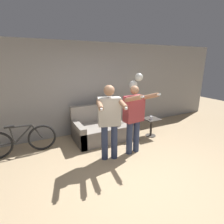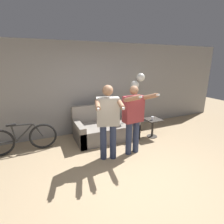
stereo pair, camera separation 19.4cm
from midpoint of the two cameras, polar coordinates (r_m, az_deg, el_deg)
The scene contains 10 objects.
ground_plane at distance 3.47m, azimuth 7.84°, elevation -20.70°, with size 16.00×16.00×0.00m, color tan.
wall_back at distance 5.15m, azimuth -6.67°, elevation 7.45°, with size 10.00×0.05×2.60m.
couch at distance 4.89m, azimuth -1.13°, elevation -5.37°, with size 1.66×0.93×0.90m.
person_left at distance 3.61m, azimuth 0.23°, elevation -1.99°, with size 0.65×0.78×1.63m.
person_right at distance 3.90m, azimuth 8.49°, elevation -1.20°, with size 0.56×0.68×1.58m.
cat at distance 5.06m, azimuth -0.67°, elevation 3.82°, with size 0.44×0.14×0.19m.
floor_lamp at distance 5.08m, azimuth 9.42°, elevation 8.04°, with size 0.41×0.35×1.76m.
side_table at distance 5.07m, azimuth 14.24°, elevation -3.92°, with size 0.41×0.41×0.53m.
cup at distance 4.93m, azimuth 14.18°, elevation -2.00°, with size 0.07×0.07×0.09m.
bicycle at distance 4.58m, azimuth -26.23°, elevation -7.90°, with size 1.56×0.07×0.73m.
Camera 2 is at (-1.44, -2.36, 2.07)m, focal length 28.00 mm.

